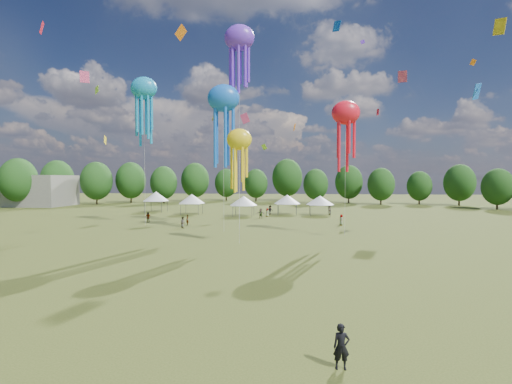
{
  "coord_description": "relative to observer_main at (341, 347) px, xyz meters",
  "views": [
    {
      "loc": [
        5.96,
        -16.61,
        7.2
      ],
      "look_at": [
        2.94,
        15.0,
        6.0
      ],
      "focal_mm": 25.39,
      "sensor_mm": 36.0,
      "label": 1
    }
  ],
  "objects": [
    {
      "name": "show_kites",
      "position": [
        -10.84,
        35.57,
        17.26
      ],
      "size": [
        32.78,
        16.53,
        28.77
      ],
      "color": "blue",
      "rests_on": "ground"
    },
    {
      "name": "festival_tents",
      "position": [
        -12.7,
        57.55,
        2.24
      ],
      "size": [
        39.52,
        12.05,
        4.38
      ],
      "color": "#47474C",
      "rests_on": "ground"
    },
    {
      "name": "treeline",
      "position": [
        -11.76,
        65.48,
        5.69
      ],
      "size": [
        201.57,
        95.24,
        13.43
      ],
      "color": "#38281C",
      "rests_on": "ground"
    },
    {
      "name": "spectators_far",
      "position": [
        -5.44,
        51.91,
        0.02
      ],
      "size": [
        31.63,
        19.14,
        1.89
      ],
      "color": "gray",
      "rests_on": "ground"
    },
    {
      "name": "observer_main",
      "position": [
        0.0,
        0.0,
        0.0
      ],
      "size": [
        0.64,
        0.44,
        1.71
      ],
      "primitive_type": "imported",
      "rotation": [
        0.0,
        0.0,
        0.04
      ],
      "color": "black",
      "rests_on": "ground"
    },
    {
      "name": "ground",
      "position": [
        -7.9,
        2.97,
        -0.85
      ],
      "size": [
        300.0,
        300.0,
        0.0
      ],
      "primitive_type": "plane",
      "color": "#384416",
      "rests_on": "ground"
    },
    {
      "name": "small_kites",
      "position": [
        -8.11,
        45.73,
        28.51
      ],
      "size": [
        66.8,
        63.37,
        45.98
      ],
      "color": "blue",
      "rests_on": "ground"
    },
    {
      "name": "spectator_near",
      "position": [
        -17.38,
        37.03,
        -0.03
      ],
      "size": [
        1.01,
        1.0,
        1.64
      ],
      "primitive_type": "imported",
      "rotation": [
        0.0,
        0.0,
        2.38
      ],
      "color": "gray",
      "rests_on": "ground"
    }
  ]
}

